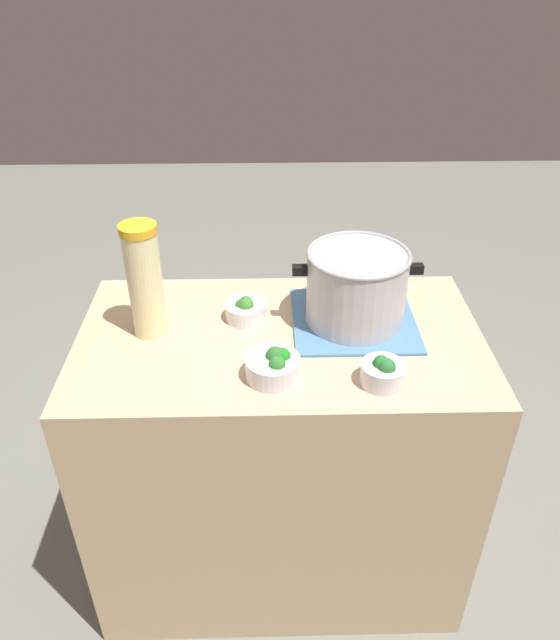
{
  "coord_description": "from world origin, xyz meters",
  "views": [
    {
      "loc": [
        -0.03,
        -1.31,
        1.81
      ],
      "look_at": [
        0.0,
        0.0,
        0.95
      ],
      "focal_mm": 33.97,
      "sensor_mm": 36.0,
      "label": 1
    }
  ],
  "objects_px": {
    "broccoli_bowl_back": "(274,366)",
    "broccoli_bowl_front": "(246,310)",
    "cooking_pot": "(356,286)",
    "broccoli_bowl_center": "(383,372)",
    "lemonade_pitcher": "(145,281)"
  },
  "relations": [
    {
      "from": "broccoli_bowl_back",
      "to": "broccoli_bowl_front",
      "type": "bearing_deg",
      "value": 106.16
    },
    {
      "from": "cooking_pot",
      "to": "broccoli_bowl_center",
      "type": "distance_m",
      "value": 0.28
    },
    {
      "from": "broccoli_bowl_back",
      "to": "broccoli_bowl_center",
      "type": "bearing_deg",
      "value": -7.02
    },
    {
      "from": "lemonade_pitcher",
      "to": "broccoli_bowl_back",
      "type": "height_order",
      "value": "lemonade_pitcher"
    },
    {
      "from": "broccoli_bowl_center",
      "to": "broccoli_bowl_back",
      "type": "relative_size",
      "value": 0.79
    },
    {
      "from": "broccoli_bowl_front",
      "to": "cooking_pot",
      "type": "bearing_deg",
      "value": -3.81
    },
    {
      "from": "lemonade_pitcher",
      "to": "broccoli_bowl_front",
      "type": "bearing_deg",
      "value": 12.65
    },
    {
      "from": "broccoli_bowl_back",
      "to": "lemonade_pitcher",
      "type": "bearing_deg",
      "value": 148.34
    },
    {
      "from": "broccoli_bowl_front",
      "to": "broccoli_bowl_center",
      "type": "distance_m",
      "value": 0.44
    },
    {
      "from": "lemonade_pitcher",
      "to": "broccoli_bowl_front",
      "type": "xyz_separation_m",
      "value": [
        0.25,
        0.06,
        -0.13
      ]
    },
    {
      "from": "lemonade_pitcher",
      "to": "broccoli_bowl_back",
      "type": "bearing_deg",
      "value": -31.66
    },
    {
      "from": "broccoli_bowl_back",
      "to": "cooking_pot",
      "type": "bearing_deg",
      "value": 46.7
    },
    {
      "from": "cooking_pot",
      "to": "broccoli_bowl_front",
      "type": "height_order",
      "value": "cooking_pot"
    },
    {
      "from": "lemonade_pitcher",
      "to": "broccoli_bowl_center",
      "type": "height_order",
      "value": "lemonade_pitcher"
    },
    {
      "from": "cooking_pot",
      "to": "broccoli_bowl_front",
      "type": "distance_m",
      "value": 0.31
    }
  ]
}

